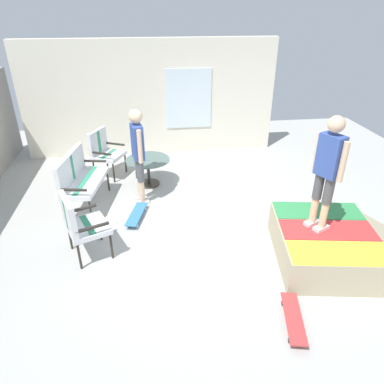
% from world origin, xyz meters
% --- Properties ---
extents(ground_plane, '(12.00, 12.00, 0.10)m').
position_xyz_m(ground_plane, '(0.00, 0.00, -0.05)').
color(ground_plane, '#A8A8A3').
extents(house_facade, '(0.23, 6.00, 2.70)m').
position_xyz_m(house_facade, '(3.80, 0.49, 1.35)').
color(house_facade, silver).
rests_on(house_facade, ground_plane).
extents(skate_ramp, '(1.88, 2.27, 0.51)m').
position_xyz_m(skate_ramp, '(-0.84, -1.89, 0.26)').
color(skate_ramp, tan).
rests_on(skate_ramp, ground_plane).
extents(patio_bench, '(1.33, 0.76, 1.02)m').
position_xyz_m(patio_bench, '(1.26, 1.92, 0.62)').
color(patio_bench, '#2D2823').
rests_on(patio_bench, ground_plane).
extents(patio_chair_near_house, '(0.80, 0.76, 1.02)m').
position_xyz_m(patio_chair_near_house, '(2.54, 1.59, 0.61)').
color(patio_chair_near_house, '#2D2823').
rests_on(patio_chair_near_house, ground_plane).
extents(patio_chair_by_wall, '(0.79, 0.75, 1.02)m').
position_xyz_m(patio_chair_by_wall, '(-0.31, 1.68, 0.61)').
color(patio_chair_by_wall, '#2D2823').
rests_on(patio_chair_by_wall, ground_plane).
extents(patio_table, '(0.90, 0.90, 0.57)m').
position_xyz_m(patio_table, '(1.96, 0.66, 0.40)').
color(patio_table, '#2D2823').
rests_on(patio_table, ground_plane).
extents(person_watching, '(0.47, 0.29, 1.79)m').
position_xyz_m(person_watching, '(1.25, 0.81, 1.06)').
color(person_watching, silver).
rests_on(person_watching, ground_plane).
extents(person_skater, '(0.44, 0.34, 1.64)m').
position_xyz_m(person_skater, '(-0.73, -1.72, 1.47)').
color(person_skater, silver).
rests_on(person_skater, skate_ramp).
extents(skateboard_by_bench, '(0.82, 0.40, 0.10)m').
position_xyz_m(skateboard_by_bench, '(0.64, 0.91, 0.08)').
color(skateboard_by_bench, '#3372B2').
rests_on(skateboard_by_bench, ground_plane).
extents(skateboard_spare, '(0.82, 0.37, 0.10)m').
position_xyz_m(skateboard_spare, '(-1.94, -0.96, 0.08)').
color(skateboard_spare, '#B23838').
rests_on(skateboard_spare, ground_plane).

